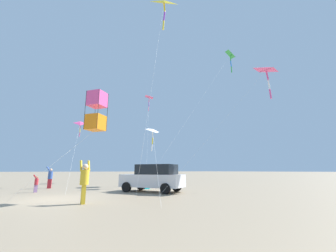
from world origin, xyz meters
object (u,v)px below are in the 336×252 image
object	(u,v)px
kite_delta_teal_far_right	(266,70)
person_bystander_far	(36,183)
person_adult_flyer	(84,180)
kite_delta_purple_drifting	(149,97)
kite_delta_orange_high_right	(231,55)
person_child_grey_jacket	(50,176)
kite_delta_blue_topmost	(80,124)
kite_box_small_distant	(96,111)
cooler_box	(146,186)
kite_delta_red_high_left	(164,2)
parked_car	(153,178)
kite_delta_green_low_center	(153,131)

from	to	relation	value
kite_delta_teal_far_right	person_bystander_far	bearing A→B (deg)	63.50
person_adult_flyer	kite_delta_purple_drifting	world-z (taller)	kite_delta_purple_drifting
kite_delta_purple_drifting	kite_delta_orange_high_right	distance (m)	12.28
person_child_grey_jacket	kite_delta_blue_topmost	xyz separation A→B (m)	(0.96, -2.16, 4.92)
kite_box_small_distant	cooler_box	bearing A→B (deg)	-49.70
person_bystander_far	kite_delta_red_high_left	bearing A→B (deg)	-101.44
kite_box_small_distant	kite_delta_orange_high_right	distance (m)	22.16
parked_car	kite_delta_teal_far_right	size ratio (longest dim) A/B	0.41
parked_car	kite_delta_teal_far_right	world-z (taller)	kite_delta_teal_far_right
kite_delta_blue_topmost	kite_delta_red_high_left	world-z (taller)	kite_delta_red_high_left
kite_delta_blue_topmost	kite_delta_purple_drifting	world-z (taller)	kite_delta_purple_drifting
cooler_box	kite_delta_orange_high_right	world-z (taller)	kite_delta_orange_high_right
cooler_box	person_child_grey_jacket	xyz separation A→B (m)	(4.87, 6.34, 0.75)
person_child_grey_jacket	kite_delta_red_high_left	size ratio (longest dim) A/B	0.09
parked_car	kite_box_small_distant	xyz separation A→B (m)	(-2.21, 4.76, 3.52)
parked_car	person_bystander_far	distance (m)	7.88
person_adult_flyer	kite_delta_purple_drifting	distance (m)	21.63
person_child_grey_jacket	kite_delta_purple_drifting	xyz separation A→B (m)	(4.79, -11.80, 10.63)
kite_delta_purple_drifting	kite_delta_orange_high_right	bearing A→B (deg)	-141.52
kite_delta_teal_far_right	kite_delta_orange_high_right	xyz separation A→B (m)	(6.93, -4.26, 6.22)
person_adult_flyer	kite_delta_red_high_left	xyz separation A→B (m)	(5.20, -7.53, 16.88)
person_adult_flyer	kite_delta_green_low_center	bearing A→B (deg)	-48.84
kite_delta_blue_topmost	person_child_grey_jacket	bearing A→B (deg)	113.94
kite_delta_teal_far_right	kite_delta_green_low_center	distance (m)	11.24
kite_box_small_distant	person_bystander_far	bearing A→B (deg)	17.45
person_child_grey_jacket	person_bystander_far	size ratio (longest dim) A/B	1.51
kite_delta_green_low_center	kite_delta_blue_topmost	bearing A→B (deg)	45.40
person_bystander_far	kite_box_small_distant	world-z (taller)	kite_box_small_distant
person_bystander_far	kite_delta_teal_far_right	distance (m)	19.90
kite_delta_blue_topmost	cooler_box	bearing A→B (deg)	-144.32
person_child_grey_jacket	kite_delta_blue_topmost	world-z (taller)	kite_delta_blue_topmost
cooler_box	kite_box_small_distant	distance (m)	8.34
kite_box_small_distant	kite_delta_teal_far_right	world-z (taller)	kite_delta_teal_far_right
kite_delta_red_high_left	parked_car	bearing A→B (deg)	134.93
person_adult_flyer	kite_box_small_distant	bearing A→B (deg)	-34.18
kite_delta_teal_far_right	kite_delta_red_high_left	xyz separation A→B (m)	(6.01, 6.72, 7.91)
kite_delta_teal_far_right	kite_delta_purple_drifting	world-z (taller)	kite_delta_purple_drifting
cooler_box	kite_delta_teal_far_right	xyz separation A→B (m)	(-6.19, -8.27, 9.79)
kite_box_small_distant	kite_delta_teal_far_right	distance (m)	14.89
kite_delta_teal_far_right	kite_delta_blue_topmost	world-z (taller)	kite_delta_teal_far_right
person_bystander_far	kite_delta_blue_topmost	bearing A→B (deg)	-37.92
kite_box_small_distant	kite_delta_purple_drifting	xyz separation A→B (m)	(14.29, -10.92, 7.12)
cooler_box	kite_delta_blue_topmost	bearing A→B (deg)	35.68
kite_delta_teal_far_right	person_adult_flyer	bearing A→B (deg)	86.75
cooler_box	kite_delta_orange_high_right	xyz separation A→B (m)	(0.75, -12.54, 16.01)
kite_delta_orange_high_right	kite_delta_red_high_left	bearing A→B (deg)	94.79
kite_delta_red_high_left	kite_delta_purple_drifting	distance (m)	12.32
person_adult_flyer	kite_delta_teal_far_right	size ratio (longest dim) A/B	0.17
parked_car	kite_delta_teal_far_right	bearing A→B (deg)	-112.71
kite_box_small_distant	kite_delta_red_high_left	world-z (taller)	kite_delta_red_high_left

